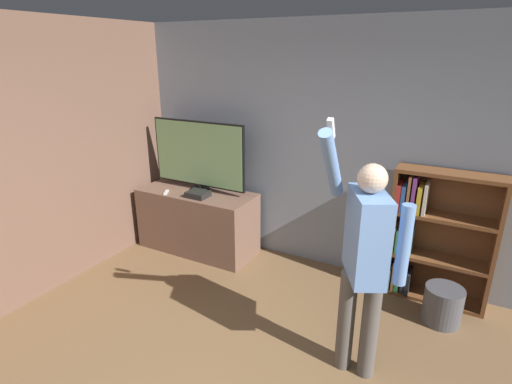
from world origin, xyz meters
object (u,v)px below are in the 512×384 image
Objects in this scene: person at (365,254)px; waste_bin at (443,305)px; game_console at (198,194)px; bookshelf at (430,237)px; television at (199,155)px.

person reaches higher than waste_bin.
person reaches higher than game_console.
waste_bin is at bearing -60.13° from bookshelf.
game_console is at bearing -141.29° from person.
waste_bin is (0.21, -0.37, -0.48)m from bookshelf.
waste_bin is (2.71, 0.01, -0.62)m from game_console.
bookshelf is at bearing 119.87° from waste_bin.
television is at bearing -144.64° from person.
person is at bearing -104.01° from bookshelf.
bookshelf is 1.43m from person.
person is at bearing -27.35° from television.
television is 2.68m from bookshelf.
bookshelf is (2.62, 0.16, -0.54)m from television.
bookshelf is at bearing 3.56° from television.
person is (2.28, -1.18, -0.18)m from television.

